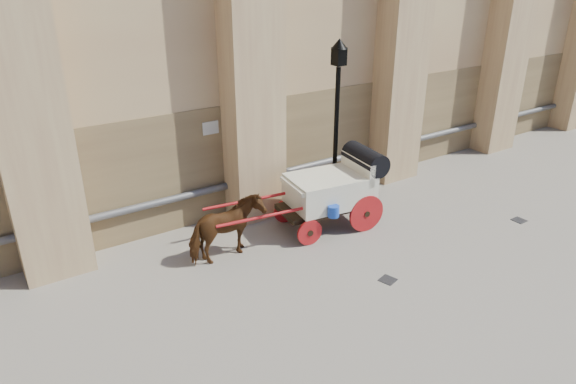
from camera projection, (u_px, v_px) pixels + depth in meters
ground at (374, 262)px, 11.63m from camera, size 90.00×90.00×0.00m
horse at (227, 230)px, 11.51m from camera, size 1.81×0.97×1.47m
carriage at (335, 187)px, 12.91m from camera, size 4.60×1.78×1.96m
street_lamp at (336, 120)px, 13.60m from camera, size 0.42×0.42×4.51m
drain_grate_near at (388, 280)px, 10.97m from camera, size 0.39×0.39×0.01m
drain_grate_far at (519, 220)px, 13.53m from camera, size 0.33×0.33×0.01m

